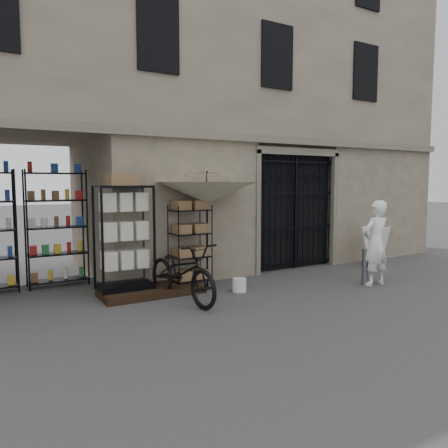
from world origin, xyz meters
TOP-DOWN VIEW (x-y plane):
  - ground at (0.00, 0.00)m, footprint 80.00×80.00m
  - main_building at (0.00, 4.00)m, footprint 14.00×4.00m
  - shop_recess at (-4.50, 2.80)m, footprint 3.00×1.70m
  - shop_shelving at (-4.55, 3.30)m, footprint 2.70×0.50m
  - iron_gate at (1.75, 2.28)m, footprint 2.50×0.21m
  - step_platform at (-2.40, 1.55)m, footprint 2.00×0.90m
  - display_cabinet at (-2.89, 1.69)m, footprint 1.17×0.97m
  - wire_rack at (-1.45, 1.73)m, footprint 0.89×0.74m
  - market_umbrella at (-1.10, 1.59)m, footprint 2.37×2.39m
  - white_bucket at (-0.75, 0.86)m, footprint 0.29×0.29m
  - bicycle at (-2.07, 0.80)m, footprint 0.90×1.22m
  - steel_bollard at (1.95, -0.02)m, footprint 0.17×0.17m
  - shopkeeper at (2.10, -0.15)m, footprint 0.72×1.87m
  - easel_sign at (3.79, 1.26)m, footprint 0.65×0.70m

SIDE VIEW (x-z plane):
  - ground at x=0.00m, z-range 0.00..0.00m
  - bicycle at x=-2.07m, z-range -1.07..1.07m
  - shopkeeper at x=2.10m, z-range -0.22..0.22m
  - step_platform at x=-2.40m, z-range 0.00..0.15m
  - white_bucket at x=-0.75m, z-range 0.00..0.27m
  - steel_bollard at x=1.95m, z-range 0.00..0.78m
  - easel_sign at x=3.79m, z-range 0.02..1.07m
  - wire_rack at x=-1.45m, z-range -0.02..1.74m
  - display_cabinet at x=-2.89m, z-range -0.04..2.15m
  - shop_shelving at x=-4.55m, z-range 0.00..2.50m
  - iron_gate at x=1.75m, z-range 0.00..3.00m
  - shop_recess at x=-4.50m, z-range 0.00..3.00m
  - market_umbrella at x=-1.10m, z-range 0.65..3.62m
  - main_building at x=0.00m, z-range 0.00..9.00m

